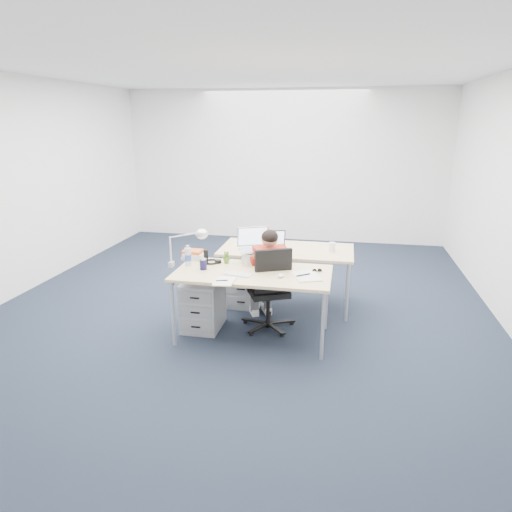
# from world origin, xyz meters

# --- Properties ---
(floor) EXTENTS (7.00, 7.00, 0.00)m
(floor) POSITION_xyz_m (0.00, 0.00, 0.00)
(floor) COLOR black
(floor) RESTS_ON ground
(room) EXTENTS (6.02, 7.02, 2.80)m
(room) POSITION_xyz_m (0.00, 0.00, 1.71)
(room) COLOR silver
(room) RESTS_ON ground
(desk_near) EXTENTS (1.60, 0.80, 0.73)m
(desk_near) POSITION_xyz_m (0.29, -0.78, 0.68)
(desk_near) COLOR #DCBA7F
(desk_near) RESTS_ON ground
(desk_far) EXTENTS (1.60, 0.80, 0.73)m
(desk_far) POSITION_xyz_m (0.52, 0.17, 0.68)
(desk_far) COLOR #DCBA7F
(desk_far) RESTS_ON ground
(office_chair) EXTENTS (0.80, 0.80, 0.96)m
(office_chair) POSITION_xyz_m (0.42, -0.54, 0.27)
(office_chair) COLOR black
(office_chair) RESTS_ON ground
(seated_person) EXTENTS (0.51, 0.65, 1.11)m
(seated_person) POSITION_xyz_m (0.37, -0.39, 0.56)
(seated_person) COLOR #AA2818
(seated_person) RESTS_ON ground
(drawer_pedestal_near) EXTENTS (0.40, 0.50, 0.55)m
(drawer_pedestal_near) POSITION_xyz_m (-0.30, -0.66, 0.28)
(drawer_pedestal_near) COLOR #A2A5A7
(drawer_pedestal_near) RESTS_ON ground
(drawer_pedestal_far) EXTENTS (0.40, 0.50, 0.55)m
(drawer_pedestal_far) POSITION_xyz_m (0.02, 0.12, 0.28)
(drawer_pedestal_far) COLOR #A2A5A7
(drawer_pedestal_far) RESTS_ON ground
(silver_laptop) EXTENTS (0.43, 0.40, 0.37)m
(silver_laptop) POSITION_xyz_m (0.26, -0.45, 0.92)
(silver_laptop) COLOR silver
(silver_laptop) RESTS_ON desk_near
(wireless_keyboard) EXTENTS (0.30, 0.17, 0.01)m
(wireless_keyboard) POSITION_xyz_m (0.17, -0.90, 0.74)
(wireless_keyboard) COLOR white
(wireless_keyboard) RESTS_ON desk_near
(computer_mouse) EXTENTS (0.07, 0.10, 0.03)m
(computer_mouse) POSITION_xyz_m (0.60, -0.88, 0.75)
(computer_mouse) COLOR white
(computer_mouse) RESTS_ON desk_near
(headphones) EXTENTS (0.24, 0.19, 0.04)m
(headphones) POSITION_xyz_m (-0.22, -0.56, 0.75)
(headphones) COLOR black
(headphones) RESTS_ON desk_near
(can_koozie) EXTENTS (0.09, 0.09, 0.12)m
(can_koozie) POSITION_xyz_m (-0.23, -0.80, 0.79)
(can_koozie) COLOR #1A1544
(can_koozie) RESTS_ON desk_near
(water_bottle) EXTENTS (0.08, 0.08, 0.22)m
(water_bottle) POSITION_xyz_m (-0.43, -0.69, 0.84)
(water_bottle) COLOR silver
(water_bottle) RESTS_ON desk_near
(bear_figurine) EXTENTS (0.08, 0.07, 0.14)m
(bear_figurine) POSITION_xyz_m (-0.05, -0.54, 0.80)
(bear_figurine) COLOR #33651B
(bear_figurine) RESTS_ON desk_near
(book_stack) EXTENTS (0.25, 0.20, 0.10)m
(book_stack) POSITION_xyz_m (-0.46, -0.46, 0.78)
(book_stack) COLOR silver
(book_stack) RESTS_ON desk_near
(cordless_phone) EXTENTS (0.05, 0.04, 0.16)m
(cordless_phone) POSITION_xyz_m (-0.26, -0.61, 0.81)
(cordless_phone) COLOR black
(cordless_phone) RESTS_ON desk_near
(papers_left) EXTENTS (0.18, 0.26, 0.01)m
(papers_left) POSITION_xyz_m (0.08, -1.13, 0.73)
(papers_left) COLOR #FFDC93
(papers_left) RESTS_ON desk_near
(papers_right) EXTENTS (0.34, 0.40, 0.01)m
(papers_right) POSITION_xyz_m (0.84, -0.82, 0.74)
(papers_right) COLOR #FFDC93
(papers_right) RESTS_ON desk_near
(sunglasses) EXTENTS (0.12, 0.09, 0.02)m
(sunglasses) POSITION_xyz_m (0.94, -0.65, 0.74)
(sunglasses) COLOR black
(sunglasses) RESTS_ON desk_near
(desk_lamp) EXTENTS (0.41, 0.22, 0.45)m
(desk_lamp) POSITION_xyz_m (-0.46, -0.78, 0.95)
(desk_lamp) COLOR silver
(desk_lamp) RESTS_ON desk_near
(dark_laptop) EXTENTS (0.38, 0.38, 0.22)m
(dark_laptop) POSITION_xyz_m (0.37, 0.14, 0.84)
(dark_laptop) COLOR black
(dark_laptop) RESTS_ON desk_far
(far_cup) EXTENTS (0.08, 0.08, 0.11)m
(far_cup) POSITION_xyz_m (1.06, 0.15, 0.79)
(far_cup) COLOR white
(far_cup) RESTS_ON desk_far
(far_papers) EXTENTS (0.28, 0.32, 0.01)m
(far_papers) POSITION_xyz_m (-0.04, 0.19, 0.73)
(far_papers) COLOR white
(far_papers) RESTS_ON desk_far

